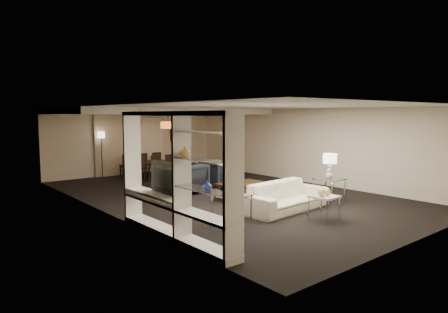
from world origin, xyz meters
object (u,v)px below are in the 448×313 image
sofa (286,196)px  vase_amber (185,151)px  chair_nm (158,168)px  chair_fl (126,165)px  table_lamp_left (232,179)px  floor_lamp (102,155)px  armchair_left (187,178)px  armchair_right (219,174)px  table_lamp_right (330,166)px  vase_blue (207,185)px  chair_nl (143,169)px  side_table_right (329,190)px  marble_table (324,208)px  chair_nr (173,166)px  chair_fm (141,164)px  pendant_light (168,125)px  chair_fr (155,163)px  side_table_left (232,209)px  dining_table (149,170)px  floor_speaker (188,189)px  coffee_table (241,191)px  television (161,179)px

sofa → vase_amber: 3.52m
sofa → chair_nm: size_ratio=2.76×
sofa → chair_fl: size_ratio=2.76×
table_lamp_left → vase_amber: 1.77m
floor_lamp → armchair_left: bearing=-79.7°
armchair_right → table_lamp_right: size_ratio=1.44×
vase_blue → chair_nl: vase_blue is taller
armchair_left → table_lamp_left: (-1.10, -3.30, 0.50)m
side_table_right → marble_table: 2.03m
armchair_right → floor_lamp: size_ratio=0.57×
armchair_left → vase_amber: size_ratio=5.35×
table_lamp_left → chair_fl: 7.35m
chair_nr → chair_fm: bearing=109.5°
chair_nm → marble_table: bearing=-84.8°
pendant_light → side_table_right: size_ratio=0.81×
chair_fr → floor_lamp: size_ratio=0.51×
pendant_light → side_table_left: (-2.08, -5.93, -1.62)m
dining_table → chair_nr: size_ratio=1.92×
floor_speaker → marble_table: bearing=-25.1°
table_lamp_right → floor_speaker: table_lamp_right is taller
coffee_table → chair_nr: size_ratio=1.51×
chair_nl → vase_blue: bearing=-111.7°
coffee_table → marble_table: marble_table is taller
side_table_left → television: television is taller
coffee_table → chair_fm: size_ratio=1.51×
dining_table → floor_lamp: (-1.35, 1.03, 0.55)m
armchair_right → floor_lamp: floor_lamp is taller
side_table_left → chair_nm: size_ratio=0.76×
sofa → vase_amber: size_ratio=13.09×
armchair_right → chair_nr: 2.66m
chair_nm → table_lamp_left: bearing=-100.7°
sofa → armchair_right: bearing=75.0°
table_lamp_left → chair_fm: table_lamp_left is taller
marble_table → chair_fr: 8.38m
coffee_table → side_table_right: size_ratio=2.00×
table_lamp_right → coffee_table: bearing=136.7°
floor_lamp → side_table_left: bearing=-92.3°
armchair_left → vase_blue: bearing=54.0°
chair_nl → chair_fl: same height
pendant_light → television: bearing=-122.6°
armchair_right → table_lamp_right: (1.10, -3.30, 0.50)m
floor_lamp → pendant_light: bearing=-43.9°
side_table_left → chair_nl: chair_nl is taller
table_lamp_right → dining_table: (-1.74, 6.60, -0.65)m
chair_nm → floor_speaker: bearing=-107.4°
armchair_left → armchair_right: bearing=174.4°
sofa → marble_table: bearing=-94.7°
marble_table → floor_lamp: 8.86m
table_lamp_right → vase_amber: bearing=-173.8°
chair_fl → armchair_left: bearing=96.6°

